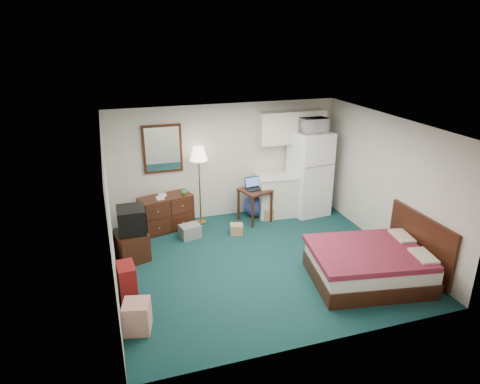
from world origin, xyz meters
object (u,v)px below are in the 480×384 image
object	(u,v)px
suitcase	(127,284)
dresser	(166,213)
desk	(255,205)
floor_lamp	(200,186)
bed	(368,265)
fridge	(309,173)
kitchen_counter	(275,196)
tv_stand	(131,246)

from	to	relation	value
suitcase	dresser	bearing A→B (deg)	64.57
desk	floor_lamp	bearing A→B (deg)	148.80
bed	suitcase	bearing A→B (deg)	-178.88
fridge	suitcase	distance (m)	4.82
kitchen_counter	bed	bearing A→B (deg)	-77.18
dresser	fridge	distance (m)	3.26
kitchen_counter	dresser	bearing A→B (deg)	-174.56
dresser	desk	bearing A→B (deg)	-18.61
suitcase	floor_lamp	bearing A→B (deg)	52.09
desk	bed	xyz separation A→B (m)	(0.98, -2.84, -0.07)
floor_lamp	kitchen_counter	xyz separation A→B (m)	(1.70, -0.08, -0.40)
desk	fridge	size ratio (longest dim) A/B	0.38
floor_lamp	suitcase	size ratio (longest dim) A/B	2.55
kitchen_counter	suitcase	xyz separation A→B (m)	(-3.41, -2.46, -0.12)
bed	kitchen_counter	bearing A→B (deg)	107.55
bed	tv_stand	bearing A→B (deg)	161.86
dresser	bed	xyz separation A→B (m)	(2.88, -3.00, -0.08)
desk	bed	size ratio (longest dim) A/B	0.40
suitcase	kitchen_counter	bearing A→B (deg)	31.79
dresser	tv_stand	xyz separation A→B (m)	(-0.80, -1.07, -0.11)
fridge	tv_stand	world-z (taller)	fridge
desk	suitcase	size ratio (longest dim) A/B	1.09
kitchen_counter	tv_stand	bearing A→B (deg)	-156.59
dresser	bed	bearing A→B (deg)	-60.09
desk	kitchen_counter	distance (m)	0.59
tv_stand	bed	bearing A→B (deg)	-45.72
floor_lamp	suitcase	distance (m)	3.10
floor_lamp	kitchen_counter	world-z (taller)	floor_lamp
floor_lamp	fridge	bearing A→B (deg)	-4.19
kitchen_counter	bed	distance (m)	3.06
kitchen_counter	fridge	world-z (taller)	fridge
floor_lamp	dresser	bearing A→B (deg)	-171.93
bed	tv_stand	size ratio (longest dim) A/B	3.19
bed	floor_lamp	bearing A→B (deg)	133.96
desk	kitchen_counter	bearing A→B (deg)	-0.12
floor_lamp	kitchen_counter	size ratio (longest dim) A/B	1.88
desk	tv_stand	size ratio (longest dim) A/B	1.27
kitchen_counter	bed	xyz separation A→B (m)	(0.43, -3.03, -0.16)
kitchen_counter	tv_stand	distance (m)	3.44
kitchen_counter	bed	size ratio (longest dim) A/B	0.50
fridge	bed	xyz separation A→B (m)	(-0.33, -2.93, -0.65)
kitchen_counter	floor_lamp	bearing A→B (deg)	-177.84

